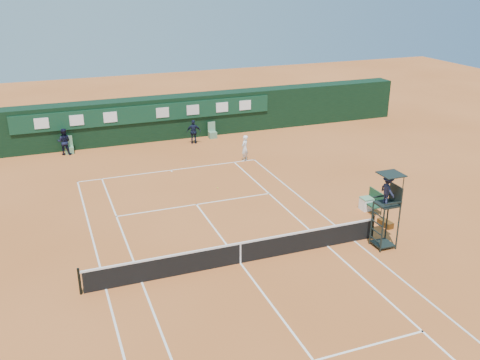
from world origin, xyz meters
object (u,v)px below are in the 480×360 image
object	(u,v)px
tennis_net	(240,252)
cooler	(366,204)
player	(245,148)
umpire_chair	(388,195)
player_bench	(374,200)

from	to	relation	value
tennis_net	cooler	distance (m)	8.35
tennis_net	player	distance (m)	12.86
umpire_chair	player_bench	size ratio (longest dim) A/B	2.85
tennis_net	umpire_chair	bearing A→B (deg)	-7.90
umpire_chair	cooler	xyz separation A→B (m)	(1.54, 3.62, -2.13)
tennis_net	player	size ratio (longest dim) A/B	7.64
tennis_net	cooler	size ratio (longest dim) A/B	20.00
tennis_net	cooler	xyz separation A→B (m)	(7.89, 2.74, -0.18)
tennis_net	player_bench	bearing A→B (deg)	16.81
umpire_chair	player	bearing A→B (deg)	96.74
umpire_chair	tennis_net	bearing A→B (deg)	172.10
tennis_net	umpire_chair	xyz separation A→B (m)	(6.35, -0.88, 1.95)
cooler	player	world-z (taller)	player
tennis_net	player	xyz separation A→B (m)	(4.84, 11.92, 0.34)
tennis_net	player_bench	distance (m)	8.45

